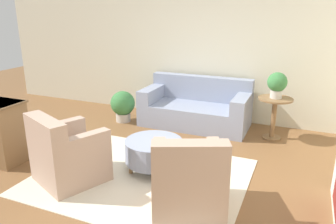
# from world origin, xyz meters

# --- Properties ---
(ground_plane) EXTENTS (16.00, 16.00, 0.00)m
(ground_plane) POSITION_xyz_m (0.00, 0.00, 0.00)
(ground_plane) COLOR brown
(wall_back) EXTENTS (9.39, 0.12, 2.80)m
(wall_back) POSITION_xyz_m (0.00, 2.76, 1.40)
(wall_back) COLOR beige
(wall_back) RESTS_ON ground_plane
(rug) EXTENTS (2.67, 2.14, 0.01)m
(rug) POSITION_xyz_m (0.00, 0.00, 0.01)
(rug) COLOR beige
(rug) RESTS_ON ground_plane
(couch) EXTENTS (1.95, 0.94, 0.87)m
(couch) POSITION_xyz_m (0.02, 2.20, 0.31)
(couch) COLOR #8E99B2
(couch) RESTS_ON ground_plane
(armchair_left) EXTENTS (0.99, 0.99, 0.89)m
(armchair_left) POSITION_xyz_m (-0.81, -0.44, 0.35)
(armchair_left) COLOR tan
(armchair_left) RESTS_ON rug
(armchair_right) EXTENTS (0.99, 0.99, 0.89)m
(armchair_right) POSITION_xyz_m (0.81, -0.44, 0.35)
(armchair_right) COLOR tan
(armchair_right) RESTS_ON rug
(ottoman_table) EXTENTS (0.77, 0.77, 0.42)m
(ottoman_table) POSITION_xyz_m (0.07, 0.25, 0.28)
(ottoman_table) COLOR #8E99B2
(ottoman_table) RESTS_ON rug
(side_table) EXTENTS (0.56, 0.56, 0.71)m
(side_table) POSITION_xyz_m (1.42, 2.04, 0.48)
(side_table) COLOR olive
(side_table) RESTS_ON ground_plane
(potted_plant_on_side_table) EXTENTS (0.32, 0.32, 0.42)m
(potted_plant_on_side_table) POSITION_xyz_m (1.42, 2.04, 0.95)
(potted_plant_on_side_table) COLOR beige
(potted_plant_on_side_table) RESTS_ON side_table
(potted_plant_floor) EXTENTS (0.47, 0.47, 0.60)m
(potted_plant_floor) POSITION_xyz_m (-1.34, 1.83, 0.33)
(potted_plant_floor) COLOR beige
(potted_plant_floor) RESTS_ON ground_plane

